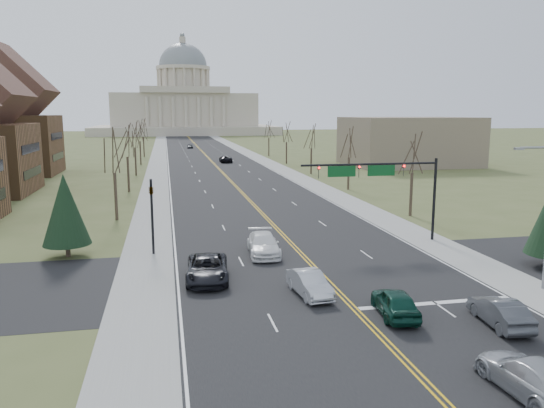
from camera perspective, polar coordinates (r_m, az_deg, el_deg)
name	(u,v)px	position (r m, az deg, el deg)	size (l,w,h in m)	color
ground	(349,303)	(32.09, 8.27, -10.51)	(600.00, 600.00, 0.00)	#485329
road	(206,155)	(139.10, -7.13, 5.23)	(20.00, 380.00, 0.01)	black
cross_road	(320,273)	(37.48, 5.17, -7.41)	(120.00, 14.00, 0.01)	black
sidewalk_left	(159,156)	(138.73, -12.10, 5.08)	(4.00, 380.00, 0.03)	gray
sidewalk_right	(251,154)	(140.50, -2.23, 5.35)	(4.00, 380.00, 0.03)	gray
center_line	(206,155)	(139.10, -7.13, 5.23)	(0.42, 380.00, 0.01)	gold
edge_line_left	(167,156)	(138.72, -11.19, 5.11)	(0.15, 380.00, 0.01)	silver
edge_line_right	(243,155)	(140.17, -3.12, 5.33)	(0.15, 380.00, 0.01)	silver
stop_bar	(435,303)	(33.20, 17.15, -10.13)	(9.50, 0.50, 0.01)	silver
capitol	(184,106)	(278.39, -9.42, 10.40)	(90.00, 60.00, 50.00)	#B5AD97
signal_mast	(380,176)	(45.71, 11.59, 2.95)	(12.12, 0.44, 7.20)	black
signal_left	(152,208)	(42.44, -12.80, -0.42)	(0.32, 0.36, 6.00)	black
tree_r_0	(413,155)	(58.48, 14.91, 5.07)	(3.74, 3.74, 8.50)	#34261F
tree_l_0	(114,153)	(56.66, -16.67, 5.24)	(3.96, 3.96, 9.00)	#34261F
tree_r_1	(349,144)	(76.88, 8.31, 6.38)	(3.74, 3.74, 8.50)	#34261F
tree_l_1	(127,142)	(76.56, -15.35, 6.41)	(3.96, 3.96, 9.00)	#34261F
tree_r_2	(311,138)	(95.93, 4.27, 7.13)	(3.74, 3.74, 8.50)	#34261F
tree_l_2	(135,136)	(96.50, -14.57, 7.09)	(3.96, 3.96, 9.00)	#34261F
tree_r_3	(287,133)	(115.29, 1.57, 7.61)	(3.74, 3.74, 8.50)	#34261F
tree_l_3	(140,132)	(116.46, -14.06, 7.54)	(3.96, 3.96, 9.00)	#34261F
tree_r_4	(269,130)	(134.85, -0.35, 7.95)	(3.74, 3.74, 8.50)	#34261F
tree_l_4	(143,129)	(136.43, -13.69, 7.86)	(3.96, 3.96, 9.00)	#34261F
conifer_l	(65,209)	(43.59, -21.36, -0.55)	(3.64, 3.64, 6.50)	#34261F
bldg_left_far	(5,121)	(105.96, -26.81, 7.99)	(17.10, 14.28, 23.25)	brown
bldg_right_mass	(408,141)	(115.94, 14.45, 6.55)	(25.00, 20.00, 10.00)	#796956
car_nb_inner_lead	(395,302)	(30.42, 13.10, -10.25)	(1.83, 4.54, 1.55)	#0B3428
car_nb_outer_lead	(500,312)	(30.86, 23.30, -10.60)	(1.57, 4.49, 1.48)	#424449
car_nb_inner_second	(531,376)	(24.37, 26.07, -16.32)	(2.14, 5.26, 1.53)	#AFB2B8
car_sb_inner_lead	(310,284)	(32.88, 4.07, -8.53)	(1.57, 4.52, 1.49)	#B2B5BA
car_sb_outer_lead	(207,268)	(35.82, -6.98, -6.89)	(2.71, 5.88, 1.63)	black
car_sb_inner_second	(263,244)	(41.82, -0.93, -4.35)	(2.32, 5.70, 1.66)	white
car_far_nb	(226,159)	(118.91, -5.01, 4.86)	(2.56, 5.54, 1.54)	black
car_far_sb	(190,146)	(166.61, -8.80, 6.19)	(1.65, 4.11, 1.40)	#53575C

